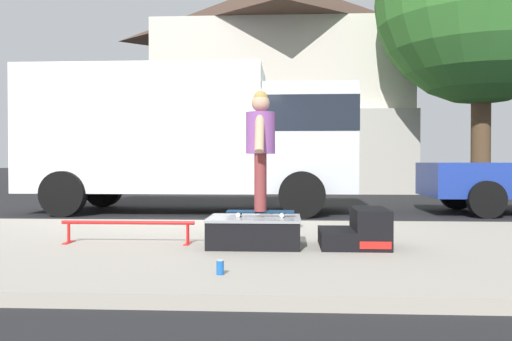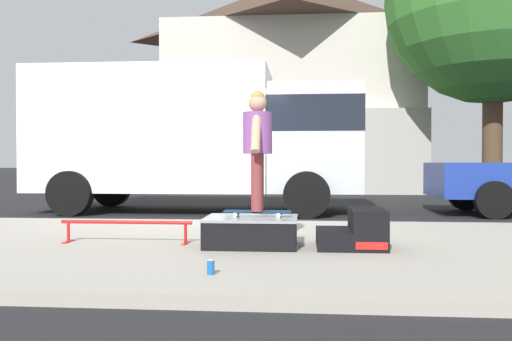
# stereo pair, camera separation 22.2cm
# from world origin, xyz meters

# --- Properties ---
(ground_plane) EXTENTS (140.00, 140.00, 0.00)m
(ground_plane) POSITION_xyz_m (0.00, 0.00, 0.00)
(ground_plane) COLOR black
(sidewalk_slab) EXTENTS (50.00, 5.00, 0.12)m
(sidewalk_slab) POSITION_xyz_m (0.00, -3.00, 0.06)
(sidewalk_slab) COLOR #A8A093
(sidewalk_slab) RESTS_ON ground
(skate_box) EXTENTS (1.06, 0.81, 0.34)m
(skate_box) POSITION_xyz_m (1.01, -3.20, 0.30)
(skate_box) COLOR black
(skate_box) RESTS_ON sidewalk_slab
(kicker_ramp) EXTENTS (0.76, 0.78, 0.44)m
(kicker_ramp) POSITION_xyz_m (2.22, -3.20, 0.30)
(kicker_ramp) COLOR black
(kicker_ramp) RESTS_ON sidewalk_slab
(grind_rail) EXTENTS (1.60, 0.28, 0.27)m
(grind_rail) POSITION_xyz_m (-0.50, -3.09, 0.32)
(grind_rail) COLOR red
(grind_rail) RESTS_ON sidewalk_slab
(skateboard) EXTENTS (0.78, 0.22, 0.07)m
(skateboard) POSITION_xyz_m (1.08, -3.15, 0.51)
(skateboard) COLOR navy
(skateboard) RESTS_ON skate_box
(skater_kid) EXTENTS (0.34, 0.72, 1.39)m
(skater_kid) POSITION_xyz_m (1.08, -3.15, 1.34)
(skater_kid) COLOR brown
(skater_kid) RESTS_ON skateboard
(soda_can) EXTENTS (0.07, 0.07, 0.13)m
(soda_can) POSITION_xyz_m (0.81, -4.79, 0.18)
(soda_can) COLOR #1959B2
(soda_can) RESTS_ON sidewalk_slab
(box_truck) EXTENTS (6.91, 2.63, 3.05)m
(box_truck) POSITION_xyz_m (-0.65, 2.20, 1.70)
(box_truck) COLOR white
(box_truck) RESTS_ON ground
(street_tree_main) EXTENTS (6.83, 6.21, 8.97)m
(street_tree_main) POSITION_xyz_m (7.45, 6.96, 5.68)
(street_tree_main) COLOR brown
(street_tree_main) RESTS_ON ground
(house_behind) EXTENTS (9.54, 8.23, 8.40)m
(house_behind) POSITION_xyz_m (1.18, 12.56, 4.24)
(house_behind) COLOR beige
(house_behind) RESTS_ON ground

